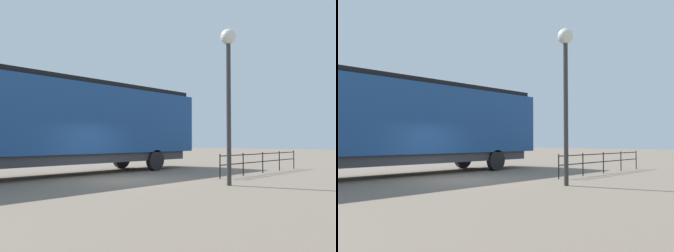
# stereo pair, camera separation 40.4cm
# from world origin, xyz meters

# --- Properties ---
(ground_plane) EXTENTS (120.00, 120.00, 0.00)m
(ground_plane) POSITION_xyz_m (0.00, 0.00, 0.00)
(ground_plane) COLOR #756656
(locomotive) EXTENTS (3.01, 16.77, 4.43)m
(locomotive) POSITION_xyz_m (-3.61, -0.44, 2.47)
(locomotive) COLOR navy
(locomotive) RESTS_ON ground_plane
(lamp_post) EXTENTS (0.56, 0.56, 5.62)m
(lamp_post) POSITION_xyz_m (4.23, 1.33, 4.14)
(lamp_post) COLOR #2D2D2D
(lamp_post) RESTS_ON ground_plane
(platform_fence) EXTENTS (0.05, 7.65, 1.03)m
(platform_fence) POSITION_xyz_m (2.76, 6.78, 0.67)
(platform_fence) COLOR black
(platform_fence) RESTS_ON ground_plane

